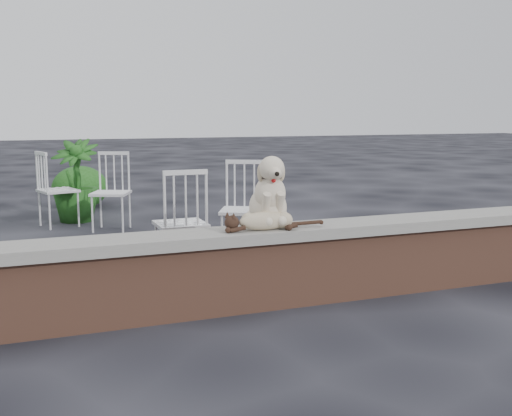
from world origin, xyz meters
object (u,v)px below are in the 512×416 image
object	(u,v)px
cat	(265,220)
potted_plant_b	(75,180)
chair_d	(242,209)
chair_e	(58,189)
chair_b	(111,192)
chair_c	(181,222)
dog	(268,190)

from	to	relation	value
cat	potted_plant_b	distance (m)	4.40
cat	chair_d	bearing A→B (deg)	83.32
chair_d	chair_e	bearing A→B (deg)	150.43
chair_b	chair_c	size ratio (longest dim) A/B	1.00
chair_b	chair_c	bearing A→B (deg)	-60.43
cat	chair_c	distance (m)	1.21
chair_c	potted_plant_b	size ratio (longest dim) A/B	0.88
cat	chair_d	world-z (taller)	chair_d
dog	cat	distance (m)	0.26
chair_d	chair_e	world-z (taller)	same
dog	chair_b	distance (m)	3.43
dog	cat	bearing A→B (deg)	-110.22
dog	chair_e	world-z (taller)	dog
chair_d	potted_plant_b	xyz separation A→B (m)	(-1.35, 2.65, 0.07)
cat	chair_b	world-z (taller)	chair_b
chair_b	potted_plant_b	distance (m)	0.87
dog	chair_d	distance (m)	1.59
chair_b	chair_e	bearing A→B (deg)	162.21
chair_e	chair_c	world-z (taller)	same
cat	chair_b	distance (m)	3.55
dog	chair_e	xyz separation A→B (m)	(-1.24, 3.85, -0.38)
chair_e	dog	bearing A→B (deg)	-178.19
potted_plant_b	dog	bearing A→B (deg)	-76.50
dog	chair_b	world-z (taller)	dog
chair_b	chair_e	world-z (taller)	same
chair_d	chair_c	size ratio (longest dim) A/B	1.00
chair_b	chair_e	xyz separation A→B (m)	(-0.57, 0.50, 0.00)
dog	chair_d	world-z (taller)	dog
chair_e	cat	bearing A→B (deg)	-179.87
dog	cat	xyz separation A→B (m)	(-0.08, -0.15, -0.19)
dog	chair_b	xyz separation A→B (m)	(-0.66, 3.35, -0.38)
cat	chair_d	size ratio (longest dim) A/B	0.95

